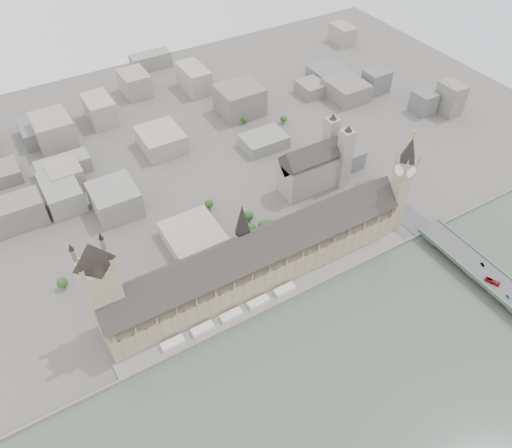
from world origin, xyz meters
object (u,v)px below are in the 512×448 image
car_blue (508,297)px  car_silver (483,265)px  elizabeth_tower (402,179)px  westminster_abbey (315,166)px  palace_of_westminster (258,258)px  car_approach (395,190)px  red_bus_north (492,281)px  victoria_tower (103,288)px  westminster_bridge (490,281)px

car_blue → car_silver: 35.14m
elizabeth_tower → westminster_abbey: elizabeth_tower is taller
palace_of_westminster → car_approach: bearing=5.9°
westminster_abbey → red_bus_north: (46.10, -186.21, -13.17)m
victoria_tower → car_approach: (289.28, 11.08, -44.14)m
westminster_bridge → car_silver: car_silver is taller
westminster_abbey → car_blue: westminster_abbey is taller
elizabeth_tower → car_approach: size_ratio=19.14×
victoria_tower → car_blue: size_ratio=25.91×
westminster_bridge → car_approach: (5.28, 124.58, 5.94)m
car_blue → westminster_abbey: bearing=111.6°
red_bus_north → car_approach: red_bus_north is taller
palace_of_westminster → car_blue: palace_of_westminster is taller
westminster_abbey → palace_of_westminster: bearing=-145.8°
red_bus_north → westminster_bridge: bearing=13.9°
palace_of_westminster → red_bus_north: size_ratio=22.22×
westminster_bridge → palace_of_westminster: bearing=146.5°
palace_of_westminster → red_bus_north: (157.03, -110.91, -10.79)m
palace_of_westminster → westminster_bridge: bearing=-33.5°
westminster_bridge → red_bus_north: red_bus_north is taller
westminster_bridge → car_blue: bearing=-105.7°
westminster_bridge → car_silver: 15.14m
palace_of_westminster → car_silver: size_ratio=62.44×
westminster_abbey → red_bus_north: bearing=-76.1°
car_blue → palace_of_westminster: bearing=149.7°
westminster_abbey → westminster_bridge: bearing=-74.4°
car_silver → car_approach: car_approach is taller
palace_of_westminster → victoria_tower: 126.41m
westminster_abbey → car_blue: size_ratio=17.62×
palace_of_westminster → red_bus_north: 192.55m
westminster_abbey → car_blue: bearing=-77.4°
westminster_bridge → car_approach: bearing=87.6°
elizabeth_tower → car_approach: (29.28, 29.08, -47.02)m
victoria_tower → car_blue: 311.95m
westminster_abbey → car_approach: bearing=-45.8°
car_blue → car_approach: (11.02, 144.96, 0.16)m
car_blue → car_silver: size_ratio=0.91×
palace_of_westminster → westminster_bridge: size_ratio=0.82×
car_silver → car_approach: bearing=104.5°
palace_of_westminster → car_approach: (167.28, 17.38, -11.64)m
palace_of_westminster → westminster_abbey: bearing=34.2°
car_approach → car_silver: bearing=-105.8°
car_blue → red_bus_north: bearing=96.3°
palace_of_westminster → westminster_bridge: (162.00, -107.20, -17.58)m
palace_of_westminster → elizabeth_tower: bearing=-4.8°
elizabeth_tower → victoria_tower: (-260.00, 18.00, -2.88)m
victoria_tower → car_approach: 292.84m
elizabeth_tower → westminster_bridge: elizabeth_tower is taller
palace_of_westminster → westminster_abbey: (110.92, 75.30, 2.38)m
victoria_tower → red_bus_north: bearing=-22.8°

